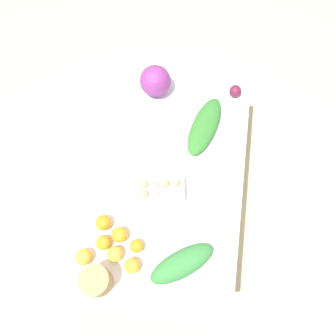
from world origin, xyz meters
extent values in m
plane|color=#C6B289|center=(0.00, 0.00, 0.00)|extent=(8.00, 8.00, 0.00)
cube|color=silver|center=(0.00, 0.00, 0.70)|extent=(1.49, 0.81, 0.03)
cylinder|color=olive|center=(-0.68, -0.34, 0.34)|extent=(0.06, 0.06, 0.69)
cylinder|color=olive|center=(0.68, -0.34, 0.34)|extent=(0.06, 0.06, 0.69)
cylinder|color=olive|center=(-0.68, 0.34, 0.34)|extent=(0.06, 0.06, 0.69)
cylinder|color=olive|center=(0.68, 0.34, 0.34)|extent=(0.06, 0.06, 0.69)
sphere|color=#7A2D75|center=(0.50, 0.16, 0.81)|extent=(0.18, 0.18, 0.18)
cube|color=beige|center=(-0.14, 0.02, 0.75)|extent=(0.16, 0.27, 0.06)
sphere|color=tan|center=(-0.18, 0.09, 0.79)|extent=(0.04, 0.04, 0.04)
sphere|color=white|center=(-0.17, 0.04, 0.79)|extent=(0.04, 0.04, 0.04)
sphere|color=white|center=(-0.16, -0.01, 0.79)|extent=(0.04, 0.04, 0.04)
sphere|color=white|center=(-0.15, -0.06, 0.79)|extent=(0.04, 0.04, 0.04)
sphere|color=tan|center=(-0.13, 0.10, 0.79)|extent=(0.04, 0.04, 0.04)
sphere|color=white|center=(-0.12, 0.05, 0.79)|extent=(0.04, 0.04, 0.04)
sphere|color=tan|center=(-0.11, 0.00, 0.79)|extent=(0.04, 0.04, 0.04)
sphere|color=tan|center=(-0.10, -0.05, 0.79)|extent=(0.04, 0.04, 0.04)
cylinder|color=#A87F51|center=(-0.62, 0.22, 0.79)|extent=(0.13, 0.13, 0.14)
ellipsoid|color=#2D6B28|center=(0.28, -0.16, 0.75)|extent=(0.42, 0.22, 0.06)
ellipsoid|color=#337538|center=(-0.48, -0.14, 0.77)|extent=(0.29, 0.33, 0.09)
sphere|color=#5B1933|center=(0.54, -0.31, 0.75)|extent=(0.07, 0.07, 0.07)
sphere|color=orange|center=(-0.44, 0.24, 0.75)|extent=(0.07, 0.07, 0.07)
sphere|color=#F9A833|center=(-0.48, 0.17, 0.76)|extent=(0.07, 0.07, 0.07)
sphere|color=#F9A833|center=(-0.52, 0.32, 0.76)|extent=(0.08, 0.08, 0.08)
sphere|color=orange|center=(-0.43, 0.08, 0.75)|extent=(0.07, 0.07, 0.07)
sphere|color=orange|center=(-0.52, 0.08, 0.76)|extent=(0.08, 0.08, 0.08)
sphere|color=orange|center=(-0.39, 0.17, 0.76)|extent=(0.08, 0.08, 0.08)
sphere|color=orange|center=(-0.35, 0.26, 0.76)|extent=(0.08, 0.08, 0.08)
camera|label=1|loc=(-0.68, -0.11, 2.34)|focal=35.00mm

